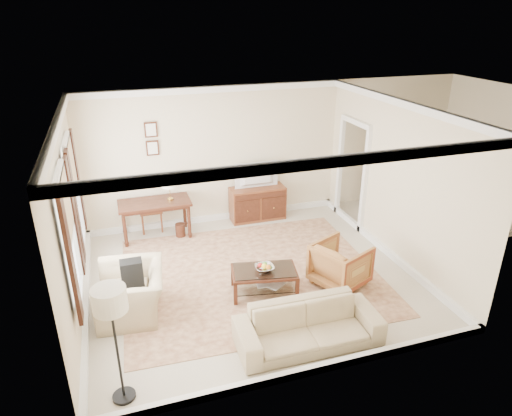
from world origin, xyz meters
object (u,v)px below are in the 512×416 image
sideboard (257,203)px  sofa (309,320)px  coffee_table (264,275)px  club_armchair (130,285)px  tv (258,168)px  striped_armchair (341,262)px  writing_desk (155,207)px

sideboard → sofa: (-0.62, -4.15, 0.02)m
coffee_table → club_armchair: (-2.08, 0.11, 0.15)m
sideboard → tv: bearing=-90.0°
tv → club_armchair: bearing=42.7°
sideboard → striped_armchair: (0.50, -2.93, 0.04)m
sofa → striped_armchair: bearing=49.1°
tv → coffee_table: (-0.80, -2.77, -0.86)m
sideboard → striped_armchair: bearing=-80.3°
sideboard → sofa: sofa is taller
tv → coffee_table: 3.01m
sideboard → club_armchair: bearing=-137.1°
coffee_table → sofa: (0.18, -1.36, 0.05)m
club_armchair → sofa: size_ratio=0.56×
sideboard → coffee_table: (-0.80, -2.79, -0.03)m
tv → club_armchair: size_ratio=0.81×
tv → sofa: (-0.62, -4.13, -0.80)m
tv → sofa: tv is taller
sideboard → tv: (0.00, -0.02, 0.82)m
writing_desk → striped_armchair: 3.87m
writing_desk → striped_armchair: size_ratio=1.71×
coffee_table → striped_armchair: size_ratio=1.38×
coffee_table → striped_armchair: (1.30, -0.13, 0.08)m
writing_desk → sideboard: bearing=5.0°
coffee_table → sofa: size_ratio=0.57×
tv → striped_armchair: bearing=99.8°
striped_armchair → sofa: size_ratio=0.41×
tv → club_armchair: (-2.88, -2.66, -0.70)m
coffee_table → club_armchair: size_ratio=1.01×
club_armchair → coffee_table: bearing=93.4°
sideboard → sofa: 4.20m
sideboard → coffee_table: bearing=-106.0°
coffee_table → club_armchair: 2.09m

